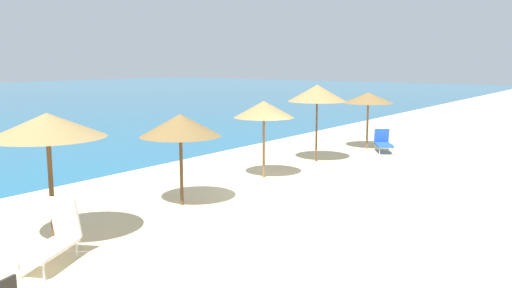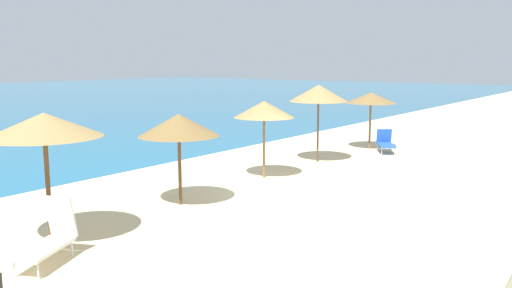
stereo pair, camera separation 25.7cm
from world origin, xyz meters
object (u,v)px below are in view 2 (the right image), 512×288
beach_umbrella_1 (44,125)px  beach_umbrella_5 (371,98)px  beach_umbrella_3 (264,109)px  lounge_chair_1 (386,143)px  beach_umbrella_2 (179,125)px  lounge_chair_0 (50,237)px  beach_umbrella_4 (319,93)px

beach_umbrella_1 → beach_umbrella_5: 15.42m
beach_umbrella_3 → lounge_chair_1: bearing=-10.1°
beach_umbrella_2 → lounge_chair_0: 4.84m
beach_umbrella_2 → beach_umbrella_5: beach_umbrella_5 is taller
lounge_chair_0 → lounge_chair_1: size_ratio=1.06×
beach_umbrella_1 → beach_umbrella_5: beach_umbrella_1 is taller
beach_umbrella_5 → lounge_chair_1: (-0.46, -0.95, -1.83)m
beach_umbrella_3 → lounge_chair_0: (-8.50, -1.14, -1.77)m
lounge_chair_1 → lounge_chair_0: bearing=56.6°
beach_umbrella_5 → lounge_chair_1: beach_umbrella_5 is taller
beach_umbrella_5 → lounge_chair_1: bearing=-115.5°
beach_umbrella_1 → beach_umbrella_5: size_ratio=1.12×
beach_umbrella_1 → beach_umbrella_3: beach_umbrella_1 is taller
beach_umbrella_3 → lounge_chair_0: 8.76m
beach_umbrella_1 → lounge_chair_1: 15.15m
lounge_chair_1 → beach_umbrella_4: bearing=37.4°
beach_umbrella_3 → lounge_chair_0: size_ratio=1.69×
beach_umbrella_3 → lounge_chair_0: bearing=-172.3°
beach_umbrella_2 → lounge_chair_1: bearing=-5.6°
beach_umbrella_1 → beach_umbrella_5: (15.42, -0.13, -0.29)m
beach_umbrella_1 → beach_umbrella_5: bearing=-0.5°
beach_umbrella_3 → beach_umbrella_2: bearing=-177.6°
beach_umbrella_4 → lounge_chair_1: (3.54, -1.26, -2.22)m
beach_umbrella_3 → beach_umbrella_5: size_ratio=1.03×
beach_umbrella_5 → lounge_chair_0: size_ratio=1.65×
beach_umbrella_3 → beach_umbrella_4: bearing=0.1°
beach_umbrella_5 → lounge_chair_1: size_ratio=1.74×
beach_umbrella_2 → beach_umbrella_5: size_ratio=0.99×
beach_umbrella_4 → lounge_chair_1: bearing=-19.7°
beach_umbrella_5 → lounge_chair_0: beach_umbrella_5 is taller
beach_umbrella_2 → beach_umbrella_3: size_ratio=0.96×
beach_umbrella_2 → beach_umbrella_3: (4.06, 0.17, 0.12)m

